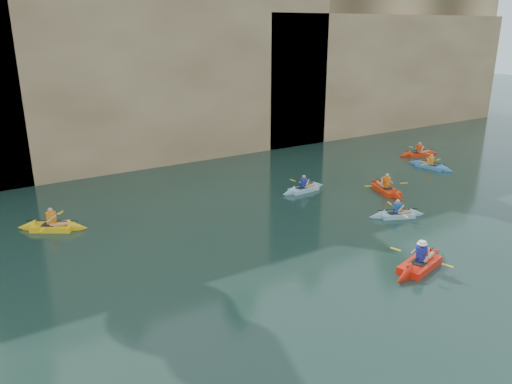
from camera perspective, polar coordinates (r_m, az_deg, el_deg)
ground at (r=15.85m, az=18.75°, el=-15.31°), size 160.00×160.00×0.00m
cliff at (r=39.44m, az=-16.95°, el=13.94°), size 70.00×16.00×12.00m
cliff_slab_center at (r=33.15m, az=-9.83°, el=13.23°), size 24.00×2.40×11.40m
cliff_slab_east at (r=44.90m, az=15.08°, el=13.17°), size 26.00×2.40×9.84m
sea_cave_center at (r=31.34m, az=-19.11°, el=4.59°), size 3.50×1.00×3.20m
sea_cave_east at (r=36.88m, az=2.51°, el=8.56°), size 5.00×1.00×4.50m
main_kayaker at (r=19.63m, az=18.22°, el=-7.81°), size 3.69×2.37×1.34m
kayaker_ltblue_near at (r=24.39m, az=15.80°, el=-2.48°), size 2.81×2.04×1.09m
kayaker_red_far at (r=27.90m, az=14.63°, el=0.30°), size 2.43×3.59×1.30m
kayaker_yellow at (r=23.77m, az=-22.24°, el=-3.68°), size 3.04×2.36×1.28m
kayaker_ltblue_mid at (r=27.28m, az=5.46°, el=0.38°), size 3.02×2.25×1.13m
kayaker_blue_east at (r=33.54m, az=19.31°, el=2.84°), size 2.21×3.22×1.12m
kayaker_extra_east at (r=36.46m, az=18.10°, el=4.17°), size 3.22×2.30×1.20m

